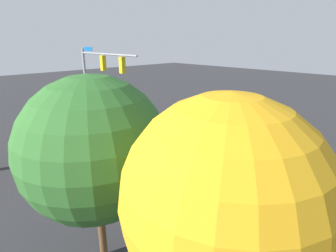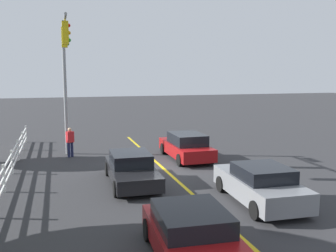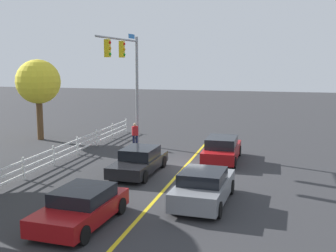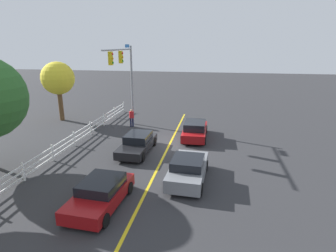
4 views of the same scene
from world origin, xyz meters
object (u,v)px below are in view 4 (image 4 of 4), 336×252
object	(u,v)px
car_3	(138,143)
car_0	(195,130)
car_1	(101,193)
tree_1	(58,79)
pedestrian	(132,117)
car_2	(188,169)

from	to	relation	value
car_3	car_0	bearing A→B (deg)	136.20
car_1	tree_1	distance (m)	18.03
car_0	pedestrian	bearing A→B (deg)	69.18
pedestrian	car_3	bearing A→B (deg)	173.96
car_0	pedestrian	size ratio (longest dim) A/B	2.71
car_3	pedestrian	size ratio (longest dim) A/B	2.77
car_1	car_2	world-z (taller)	car_2
car_2	pedestrian	world-z (taller)	pedestrian
car_2	tree_1	size ratio (longest dim) A/B	0.76
pedestrian	tree_1	xyz separation A→B (m)	(1.03, 7.84, 3.34)
car_0	pedestrian	distance (m)	6.62
car_3	tree_1	size ratio (longest dim) A/B	0.79
car_1	pedestrian	world-z (taller)	pedestrian
car_3	car_1	bearing A→B (deg)	3.33
tree_1	car_2	bearing A→B (deg)	-127.40
tree_1	car_1	bearing A→B (deg)	-143.89
car_1	car_3	size ratio (longest dim) A/B	0.92
car_1	pedestrian	distance (m)	13.49
car_3	car_2	bearing A→B (deg)	48.90
car_1	car_3	distance (m)	7.12
tree_1	pedestrian	bearing A→B (deg)	-97.51
car_1	car_0	bearing A→B (deg)	165.01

